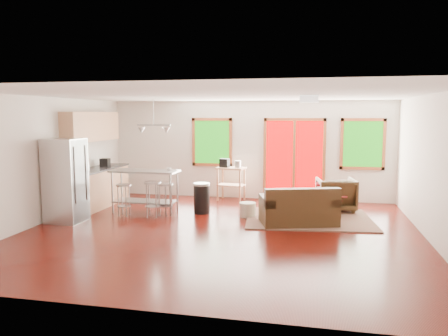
% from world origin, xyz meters
% --- Properties ---
extents(floor, '(7.50, 7.00, 0.02)m').
position_xyz_m(floor, '(0.00, 0.00, -0.01)').
color(floor, '#320603').
rests_on(floor, ground).
extents(ceiling, '(7.50, 7.00, 0.02)m').
position_xyz_m(ceiling, '(0.00, 0.00, 2.61)').
color(ceiling, white).
rests_on(ceiling, ground).
extents(back_wall, '(7.50, 0.02, 2.60)m').
position_xyz_m(back_wall, '(0.00, 3.51, 1.30)').
color(back_wall, silver).
rests_on(back_wall, ground).
extents(left_wall, '(0.02, 7.00, 2.60)m').
position_xyz_m(left_wall, '(-3.76, 0.00, 1.30)').
color(left_wall, silver).
rests_on(left_wall, ground).
extents(right_wall, '(0.02, 7.00, 2.60)m').
position_xyz_m(right_wall, '(3.76, 0.00, 1.30)').
color(right_wall, silver).
rests_on(right_wall, ground).
extents(front_wall, '(7.50, 0.02, 2.60)m').
position_xyz_m(front_wall, '(0.00, -3.51, 1.30)').
color(front_wall, silver).
rests_on(front_wall, ground).
extents(window_left, '(1.10, 0.05, 1.30)m').
position_xyz_m(window_left, '(-1.00, 3.46, 1.50)').
color(window_left, '#114F0A').
rests_on(window_left, back_wall).
extents(french_doors, '(1.60, 0.05, 2.10)m').
position_xyz_m(french_doors, '(1.20, 3.46, 1.10)').
color(french_doors, '#A30001').
rests_on(french_doors, back_wall).
extents(window_right, '(1.10, 0.05, 1.30)m').
position_xyz_m(window_right, '(2.90, 3.46, 1.50)').
color(window_right, '#114F0A').
rests_on(window_right, back_wall).
extents(rug, '(2.83, 2.28, 0.03)m').
position_xyz_m(rug, '(1.64, 1.38, 0.01)').
color(rug, '#53603F').
rests_on(rug, floor).
extents(loveseat, '(1.68, 1.25, 0.80)m').
position_xyz_m(loveseat, '(1.44, 0.86, 0.32)').
color(loveseat, black).
rests_on(loveseat, floor).
extents(coffee_table, '(1.10, 0.86, 0.39)m').
position_xyz_m(coffee_table, '(1.80, 1.82, 0.33)').
color(coffee_table, black).
rests_on(coffee_table, floor).
extents(armchair, '(0.95, 0.90, 0.86)m').
position_xyz_m(armchair, '(2.23, 2.35, 0.43)').
color(armchair, black).
rests_on(armchair, floor).
extents(ottoman, '(0.71, 0.71, 0.36)m').
position_xyz_m(ottoman, '(1.05, 2.12, 0.18)').
color(ottoman, black).
rests_on(ottoman, floor).
extents(pouf, '(0.39, 0.39, 0.31)m').
position_xyz_m(pouf, '(0.31, 1.35, 0.16)').
color(pouf, beige).
rests_on(pouf, floor).
extents(vase, '(0.25, 0.25, 0.32)m').
position_xyz_m(vase, '(1.82, 1.99, 0.52)').
color(vase, silver).
rests_on(vase, coffee_table).
extents(book, '(0.22, 0.04, 0.29)m').
position_xyz_m(book, '(2.25, 1.97, 0.54)').
color(book, maroon).
rests_on(book, coffee_table).
extents(cabinets, '(0.64, 2.24, 2.30)m').
position_xyz_m(cabinets, '(-3.49, 1.70, 0.93)').
color(cabinets, tan).
rests_on(cabinets, floor).
extents(refrigerator, '(0.73, 0.69, 1.75)m').
position_xyz_m(refrigerator, '(-3.34, 0.14, 0.87)').
color(refrigerator, '#B7BABC').
rests_on(refrigerator, floor).
extents(island, '(1.55, 0.64, 0.98)m').
position_xyz_m(island, '(-2.06, 1.30, 0.67)').
color(island, '#B7BABC').
rests_on(island, floor).
extents(cup, '(0.13, 0.11, 0.11)m').
position_xyz_m(cup, '(-1.52, 1.41, 1.01)').
color(cup, white).
rests_on(cup, island).
extents(bar_stool_a, '(0.34, 0.34, 0.71)m').
position_xyz_m(bar_stool_a, '(-2.40, 0.88, 0.53)').
color(bar_stool_a, '#B7BABC').
rests_on(bar_stool_a, floor).
extents(bar_stool_b, '(0.42, 0.42, 0.79)m').
position_xyz_m(bar_stool_b, '(-1.72, 0.88, 0.59)').
color(bar_stool_b, '#B7BABC').
rests_on(bar_stool_b, floor).
extents(bar_stool_c, '(0.45, 0.45, 0.72)m').
position_xyz_m(bar_stool_c, '(-1.49, 1.08, 0.54)').
color(bar_stool_c, '#B7BABC').
rests_on(bar_stool_c, floor).
extents(trash_can, '(0.49, 0.49, 0.69)m').
position_xyz_m(trash_can, '(-0.77, 1.48, 0.35)').
color(trash_can, black).
rests_on(trash_can, floor).
extents(kitchen_cart, '(0.78, 0.57, 1.10)m').
position_xyz_m(kitchen_cart, '(-0.42, 3.09, 0.75)').
color(kitchen_cart, tan).
rests_on(kitchen_cart, floor).
extents(ceiling_flush, '(0.35, 0.35, 0.12)m').
position_xyz_m(ceiling_flush, '(1.60, 0.60, 2.53)').
color(ceiling_flush, white).
rests_on(ceiling_flush, ceiling).
extents(pendant_light, '(0.80, 0.18, 0.79)m').
position_xyz_m(pendant_light, '(-1.90, 1.50, 1.90)').
color(pendant_light, gray).
rests_on(pendant_light, ceiling).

